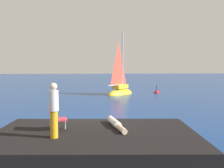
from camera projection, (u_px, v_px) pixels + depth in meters
ground_plane at (93, 128)px, 10.60m from camera, size 160.00×160.00×0.00m
shore_ledge at (95, 144)px, 7.30m from camera, size 6.72×4.24×0.75m
boulder_seaward at (138, 136)px, 9.41m from camera, size 1.44×1.63×1.07m
boulder_inland at (38, 136)px, 9.33m from camera, size 1.42×1.52×0.75m
sailboat_near at (120, 91)px, 23.13m from camera, size 3.41×3.38×6.81m
person_sunbather at (116, 124)px, 7.91m from camera, size 0.52×1.75×0.25m
person_standing at (54, 109)px, 6.63m from camera, size 0.28×0.28×1.62m
beach_chair at (55, 117)px, 7.47m from camera, size 0.68×0.59×0.80m
marker_buoy at (157, 93)px, 24.60m from camera, size 0.56×0.56×1.13m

